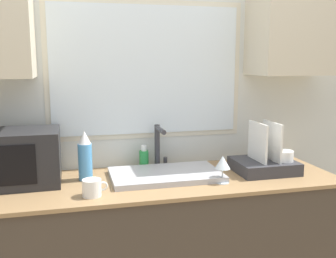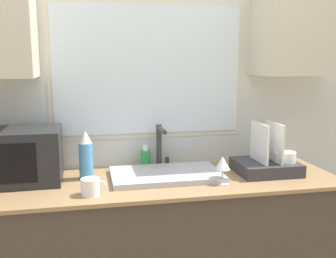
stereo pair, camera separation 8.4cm
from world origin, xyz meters
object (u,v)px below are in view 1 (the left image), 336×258
object	(u,v)px
microwave	(17,158)
wine_glass	(223,163)
spray_bottle	(85,156)
mug_near_sink	(92,188)
soap_bottle	(144,159)
dish_rack	(266,162)
faucet	(159,143)

from	to	relation	value
microwave	wine_glass	distance (m)	1.07
spray_bottle	mug_near_sink	world-z (taller)	spray_bottle
soap_bottle	mug_near_sink	size ratio (longest dim) A/B	1.16
wine_glass	mug_near_sink	bearing A→B (deg)	-176.40
dish_rack	mug_near_sink	distance (m)	1.01
microwave	mug_near_sink	distance (m)	0.47
soap_bottle	spray_bottle	bearing A→B (deg)	-157.14
spray_bottle	soap_bottle	size ratio (longest dim) A/B	1.91
dish_rack	soap_bottle	distance (m)	0.71
faucet	spray_bottle	xyz separation A→B (m)	(-0.43, -0.12, -0.03)
soap_bottle	mug_near_sink	world-z (taller)	soap_bottle
mug_near_sink	wine_glass	bearing A→B (deg)	3.60
dish_rack	soap_bottle	world-z (taller)	dish_rack
faucet	soap_bottle	xyz separation A→B (m)	(-0.09, 0.02, -0.10)
dish_rack	wine_glass	distance (m)	0.35
faucet	wine_glass	distance (m)	0.44
mug_near_sink	soap_bottle	bearing A→B (deg)	52.03
dish_rack	soap_bottle	size ratio (longest dim) A/B	2.40
faucet	microwave	distance (m)	0.79
soap_bottle	wine_glass	bearing A→B (deg)	-47.40
dish_rack	faucet	bearing A→B (deg)	158.99
faucet	wine_glass	bearing A→B (deg)	-53.66
microwave	soap_bottle	distance (m)	0.71
faucet	spray_bottle	bearing A→B (deg)	-164.03
faucet	soap_bottle	distance (m)	0.13
microwave	dish_rack	xyz separation A→B (m)	(1.36, -0.11, -0.08)
faucet	mug_near_sink	size ratio (longest dim) A/B	2.15
soap_bottle	wine_glass	size ratio (longest dim) A/B	0.96
soap_bottle	mug_near_sink	bearing A→B (deg)	-127.97
microwave	soap_bottle	bearing A→B (deg)	11.03
microwave	mug_near_sink	xyz separation A→B (m)	(0.37, -0.29, -0.10)
microwave	soap_bottle	size ratio (longest dim) A/B	3.10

